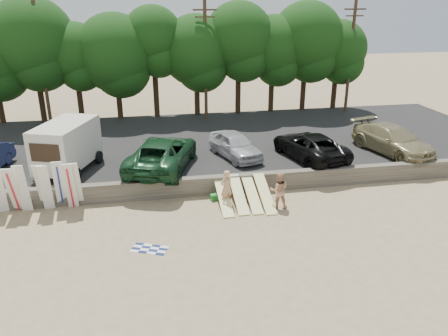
{
  "coord_description": "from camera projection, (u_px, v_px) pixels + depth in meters",
  "views": [
    {
      "loc": [
        -2.74,
        -18.15,
        9.84
      ],
      "look_at": [
        1.1,
        3.0,
        1.43
      ],
      "focal_mm": 35.0,
      "sensor_mm": 36.0,
      "label": 1
    }
  ],
  "objects": [
    {
      "name": "surfboard_upright_5",
      "position": [
        46.0,
        188.0,
        21.08
      ],
      "size": [
        0.56,
        0.77,
        2.53
      ],
      "primitive_type": "cube",
      "rotation": [
        0.26,
        0.0,
        0.08
      ],
      "color": "white",
      "rests_on": "ground"
    },
    {
      "name": "car_2",
      "position": [
        235.0,
        145.0,
        26.59
      ],
      "size": [
        3.06,
        4.82,
        1.53
      ],
      "primitive_type": "imported",
      "rotation": [
        0.0,
        0.0,
        0.3
      ],
      "color": "#B5B4B9",
      "rests_on": "parking_lot"
    },
    {
      "name": "surfboard_low_3",
      "position": [
        265.0,
        193.0,
        22.22
      ],
      "size": [
        0.56,
        2.84,
        1.09
      ],
      "primitive_type": "cube",
      "rotation": [
        0.35,
        0.0,
        0.0
      ],
      "color": "#FFF9A0",
      "rests_on": "ground"
    },
    {
      "name": "surfboard_low_1",
      "position": [
        238.0,
        194.0,
        22.2
      ],
      "size": [
        0.56,
        2.86,
        1.04
      ],
      "primitive_type": "cube",
      "rotation": [
        0.33,
        0.0,
        0.0
      ],
      "color": "#FFF9A0",
      "rests_on": "ground"
    },
    {
      "name": "surfboard_upright_7",
      "position": [
        70.0,
        186.0,
        21.28
      ],
      "size": [
        0.51,
        0.69,
        2.54
      ],
      "primitive_type": "cube",
      "rotation": [
        0.24,
        0.0,
        0.01
      ],
      "color": "white",
      "rests_on": "ground"
    },
    {
      "name": "parking_lot",
      "position": [
        189.0,
        145.0,
        30.17
      ],
      "size": [
        44.0,
        14.5,
        0.7
      ],
      "primitive_type": "cube",
      "color": "#282828",
      "rests_on": "ground"
    },
    {
      "name": "surfboard_upright_2",
      "position": [
        13.0,
        190.0,
        20.88
      ],
      "size": [
        0.57,
        0.89,
        2.5
      ],
      "primitive_type": "cube",
      "rotation": [
        0.31,
        0.0,
        -0.09
      ],
      "color": "white",
      "rests_on": "ground"
    },
    {
      "name": "surfboard_low_0",
      "position": [
        224.0,
        197.0,
        22.03
      ],
      "size": [
        0.56,
        2.9,
        0.89
      ],
      "primitive_type": "cube",
      "rotation": [
        0.28,
        0.0,
        0.0
      ],
      "color": "#FFF9A0",
      "rests_on": "ground"
    },
    {
      "name": "car_4",
      "position": [
        393.0,
        140.0,
        27.28
      ],
      "size": [
        3.74,
        6.26,
        1.7
      ],
      "primitive_type": "imported",
      "rotation": [
        0.0,
        0.0,
        0.25
      ],
      "color": "#91865C",
      "rests_on": "parking_lot"
    },
    {
      "name": "surfboard_upright_3",
      "position": [
        23.0,
        189.0,
        20.96
      ],
      "size": [
        0.52,
        0.57,
        2.56
      ],
      "primitive_type": "cube",
      "rotation": [
        0.19,
        0.0,
        -0.03
      ],
      "color": "white",
      "rests_on": "ground"
    },
    {
      "name": "box_trailer",
      "position": [
        67.0,
        144.0,
        24.23
      ],
      "size": [
        3.52,
        4.79,
        2.75
      ],
      "rotation": [
        0.0,
        0.0,
        -0.34
      ],
      "color": "beige",
      "rests_on": "parking_lot"
    },
    {
      "name": "beachgoer_b",
      "position": [
        279.0,
        190.0,
        21.62
      ],
      "size": [
        1.03,
        0.87,
        1.87
      ],
      "primitive_type": "imported",
      "rotation": [
        0.0,
        0.0,
        2.95
      ],
      "color": "tan",
      "rests_on": "ground"
    },
    {
      "name": "gear_bag",
      "position": [
        257.0,
        194.0,
        23.22
      ],
      "size": [
        0.34,
        0.3,
        0.22
      ],
      "primitive_type": "cube",
      "rotation": [
        0.0,
        0.0,
        -0.2
      ],
      "color": "#D04918",
      "rests_on": "ground"
    },
    {
      "name": "surfboard_low_2",
      "position": [
        252.0,
        194.0,
        22.29
      ],
      "size": [
        0.56,
        2.87,
        1.0
      ],
      "primitive_type": "cube",
      "rotation": [
        0.32,
        0.0,
        0.0
      ],
      "color": "#FFF9A0",
      "rests_on": "ground"
    },
    {
      "name": "treeline",
      "position": [
        163.0,
        46.0,
        34.28
      ],
      "size": [
        32.95,
        6.39,
        9.41
      ],
      "color": "#382616",
      "rests_on": "parking_lot"
    },
    {
      "name": "car_1",
      "position": [
        162.0,
        153.0,
        24.75
      ],
      "size": [
        4.86,
        7.12,
        1.81
      ],
      "primitive_type": "imported",
      "rotation": [
        0.0,
        0.0,
        2.83
      ],
      "color": "#174022",
      "rests_on": "parking_lot"
    },
    {
      "name": "car_3",
      "position": [
        310.0,
        146.0,
        26.39
      ],
      "size": [
        3.79,
        6.09,
        1.57
      ],
      "primitive_type": "imported",
      "rotation": [
        0.0,
        0.0,
        3.36
      ],
      "color": "black",
      "rests_on": "parking_lot"
    },
    {
      "name": "surfboard_upright_4",
      "position": [
        42.0,
        187.0,
        21.21
      ],
      "size": [
        0.53,
        0.78,
        2.52
      ],
      "primitive_type": "cube",
      "rotation": [
        0.27,
        0.0,
        -0.03
      ],
      "color": "white",
      "rests_on": "ground"
    },
    {
      "name": "ground",
      "position": [
        213.0,
        220.0,
        20.67
      ],
      "size": [
        120.0,
        120.0,
        0.0
      ],
      "primitive_type": "plane",
      "color": "tan",
      "rests_on": "ground"
    },
    {
      "name": "beach_towel",
      "position": [
        150.0,
        249.0,
        18.3
      ],
      "size": [
        1.96,
        1.96,
        0.0
      ],
      "primitive_type": "plane",
      "rotation": [
        0.0,
        0.0,
        -0.4
      ],
      "color": "white",
      "rests_on": "ground"
    },
    {
      "name": "surfboard_upright_8",
      "position": [
        76.0,
        185.0,
        21.44
      ],
      "size": [
        0.51,
        0.76,
        2.52
      ],
      "primitive_type": "cube",
      "rotation": [
        0.27,
        0.0,
        0.02
      ],
      "color": "white",
      "rests_on": "ground"
    },
    {
      "name": "seawall",
      "position": [
        204.0,
        186.0,
        23.24
      ],
      "size": [
        44.0,
        0.5,
        1.0
      ],
      "primitive_type": "cube",
      "color": "#6B6356",
      "rests_on": "ground"
    },
    {
      "name": "beachgoer_a",
      "position": [
        226.0,
        188.0,
        21.86
      ],
      "size": [
        0.82,
        0.71,
        1.89
      ],
      "primitive_type": "imported",
      "rotation": [
        0.0,
        0.0,
        3.6
      ],
      "color": "tan",
      "rests_on": "ground"
    },
    {
      "name": "surfboard_upright_6",
      "position": [
        60.0,
        185.0,
        21.41
      ],
      "size": [
        0.55,
        0.59,
        2.57
      ],
      "primitive_type": "cube",
      "rotation": [
        0.18,
        0.0,
        0.1
      ],
      "color": "white",
      "rests_on": "ground"
    },
    {
      "name": "utility_poles",
      "position": [
        205.0,
        59.0,
        33.69
      ],
      "size": [
        25.8,
        0.26,
        9.0
      ],
      "color": "#473321",
      "rests_on": "parking_lot"
    },
    {
      "name": "cooler",
      "position": [
        214.0,
        197.0,
        22.69
      ],
      "size": [
        0.44,
        0.38,
        0.32
      ],
      "primitive_type": "cube",
      "rotation": [
        0.0,
        0.0,
        0.23
      ],
      "color": "#258A35",
      "rests_on": "ground"
    }
  ]
}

